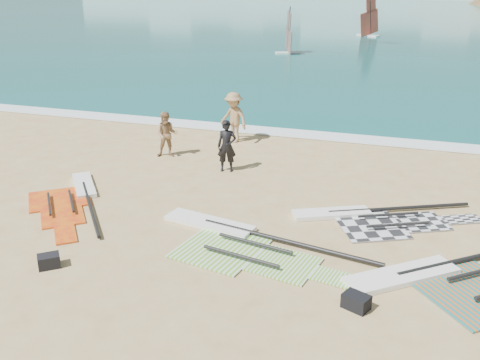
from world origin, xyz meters
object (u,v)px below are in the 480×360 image
(rig_orange, at_px, (465,277))
(rig_red, at_px, (73,199))
(person_wetsuit, at_px, (227,146))
(beachgoer_mid, at_px, (234,117))
(gear_bag_near, at_px, (49,261))
(gear_bag_far, at_px, (356,302))
(beachgoer_left, at_px, (167,134))
(rig_grey, at_px, (372,218))
(rig_green, at_px, (240,241))

(rig_orange, distance_m, rig_red, 10.92)
(person_wetsuit, height_order, beachgoer_mid, beachgoer_mid)
(rig_orange, relative_size, gear_bag_near, 12.25)
(rig_orange, relative_size, person_wetsuit, 3.35)
(gear_bag_near, relative_size, gear_bag_far, 0.94)
(gear_bag_near, distance_m, gear_bag_far, 6.93)
(gear_bag_near, distance_m, beachgoer_mid, 10.76)
(rig_orange, height_order, beachgoer_left, beachgoer_left)
(rig_grey, relative_size, rig_red, 1.11)
(gear_bag_near, height_order, gear_bag_far, gear_bag_far)
(rig_grey, relative_size, rig_orange, 0.87)
(rig_grey, height_order, beachgoer_left, beachgoer_left)
(rig_grey, distance_m, gear_bag_near, 8.42)
(rig_orange, bearing_deg, rig_grey, 92.58)
(gear_bag_near, bearing_deg, rig_red, 116.89)
(rig_grey, xyz_separation_m, rig_orange, (2.23, -2.47, 0.00))
(rig_green, bearing_deg, beachgoer_left, 140.25)
(rig_grey, relative_size, gear_bag_far, 9.95)
(gear_bag_far, xyz_separation_m, person_wetsuit, (-5.16, 6.83, 0.73))
(rig_red, bearing_deg, rig_green, 40.44)
(rig_orange, bearing_deg, person_wetsuit, 106.44)
(gear_bag_near, bearing_deg, gear_bag_far, 4.48)
(person_wetsuit, distance_m, beachgoer_left, 2.72)
(rig_green, xyz_separation_m, rig_red, (-5.59, 1.06, -0.00))
(person_wetsuit, bearing_deg, gear_bag_far, -66.98)
(rig_grey, relative_size, beachgoer_left, 3.05)
(rig_green, distance_m, rig_orange, 5.27)
(rig_red, distance_m, beachgoer_left, 4.79)
(gear_bag_near, xyz_separation_m, beachgoer_mid, (0.87, 10.69, 0.85))
(gear_bag_far, distance_m, person_wetsuit, 8.59)
(rig_grey, distance_m, rig_green, 3.89)
(rig_green, bearing_deg, beachgoer_mid, 120.61)
(rig_grey, bearing_deg, person_wetsuit, 127.85)
(rig_green, relative_size, rig_orange, 1.00)
(rig_grey, bearing_deg, rig_red, 162.77)
(gear_bag_far, bearing_deg, person_wetsuit, 127.06)
(rig_green, height_order, rig_orange, rig_orange)
(rig_red, relative_size, person_wetsuit, 2.61)
(rig_orange, height_order, beachgoer_mid, beachgoer_mid)
(rig_green, relative_size, rig_red, 1.28)
(rig_grey, distance_m, beachgoer_mid, 8.37)
(rig_green, distance_m, gear_bag_near, 4.54)
(rig_grey, height_order, gear_bag_near, gear_bag_near)
(rig_red, height_order, beachgoer_mid, beachgoer_mid)
(rig_grey, distance_m, gear_bag_far, 4.36)
(gear_bag_near, bearing_deg, beachgoer_left, 95.99)
(gear_bag_near, bearing_deg, rig_orange, 15.00)
(rig_grey, xyz_separation_m, gear_bag_near, (-6.84, -4.90, 0.11))
(person_wetsuit, height_order, beachgoer_left, person_wetsuit)
(rig_green, relative_size, beachgoer_left, 3.52)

